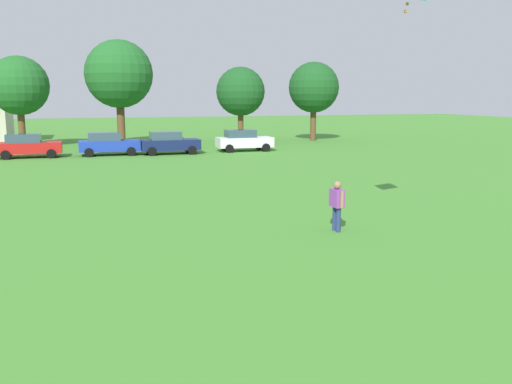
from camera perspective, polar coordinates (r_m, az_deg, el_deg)
ground_plane at (r=31.82m, az=-15.36°, el=1.82°), size 160.00×160.00×0.00m
adult_bystander at (r=17.77m, az=8.37°, el=-0.99°), size 0.33×0.78×1.63m
parked_car_red_0 at (r=41.75m, az=-22.50°, el=4.46°), size 4.30×2.02×1.68m
parked_car_blue_1 at (r=41.59m, az=-15.03°, el=4.86°), size 4.30×2.02×1.68m
parked_car_navy_2 at (r=41.51m, az=-8.97°, el=5.07°), size 4.30×2.02×1.68m
parked_car_white_3 at (r=43.20m, az=-1.30°, el=5.38°), size 4.30×2.02×1.68m
tree_left at (r=49.80m, az=-23.31°, el=10.04°), size 4.81×4.81×7.50m
tree_center at (r=49.43m, az=-13.97°, el=11.71°), size 5.76×5.76×8.98m
tree_right at (r=50.60m, az=-1.61°, el=10.32°), size 4.39×4.39×6.85m
tree_far_right at (r=53.49m, az=5.99°, el=10.67°), size 4.77×4.77×7.44m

